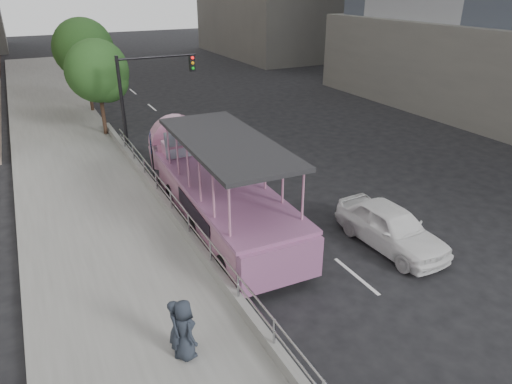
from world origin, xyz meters
The scene contains 12 objects.
ground centered at (0.00, 0.00, 0.00)m, with size 160.00×160.00×0.00m, color black.
sidewalk centered at (-5.75, 10.00, 0.15)m, with size 5.50×80.00×0.30m, color #999993.
kerb_wall centered at (-3.12, 2.00, 0.48)m, with size 0.24×30.00×0.36m, color #979792.
guardrail centered at (-3.12, 2.00, 1.14)m, with size 0.07×22.00×0.71m.
duck_boat centered at (-1.48, 3.79, 1.36)m, with size 3.04×11.09×3.65m.
car centered at (3.19, -1.05, 0.75)m, with size 1.78×4.42×1.51m, color white.
pedestrian_near centered at (-5.15, -2.92, 1.07)m, with size 0.57×0.37×1.55m, color #252C37.
pedestrian_far centered at (-5.02, -3.07, 1.09)m, with size 0.78×0.51×1.59m, color #252C37.
parking_sign centered at (-2.81, 7.54, 1.65)m, with size 0.20×0.57×2.61m.
traffic_signal centered at (-1.70, 12.50, 3.50)m, with size 4.20×0.32×5.20m.
street_tree_near centered at (-3.30, 15.93, 3.82)m, with size 3.52×3.52×5.72m.
street_tree_far centered at (-3.10, 21.93, 4.31)m, with size 3.97×3.97×6.45m.
Camera 1 is at (-7.32, -11.26, 8.52)m, focal length 32.00 mm.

